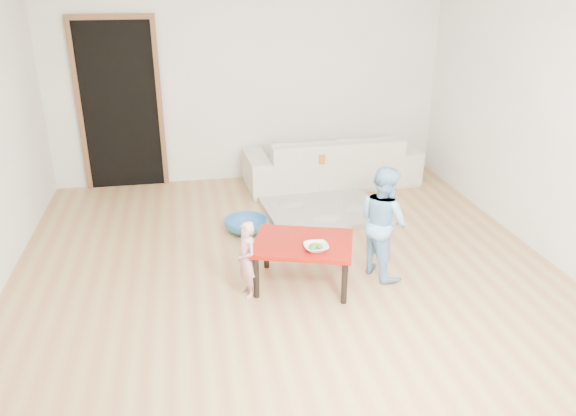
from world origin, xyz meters
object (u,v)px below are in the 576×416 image
object	(u,v)px
red_table	(303,263)
basin	(246,225)
bowl	(316,247)
sofa	(331,160)
child_pink	(247,260)
child_blue	(383,222)

from	to	relation	value
red_table	basin	bearing A→B (deg)	107.26
bowl	basin	world-z (taller)	bowl
sofa	child_pink	distance (m)	2.91
child_blue	basin	world-z (taller)	child_blue
child_pink	bowl	bearing A→B (deg)	62.48
basin	child_blue	bearing A→B (deg)	-45.21
sofa	child_pink	xyz separation A→B (m)	(-1.40, -2.55, 0.01)
sofa	child_pink	size ratio (longest dim) A/B	3.28
sofa	child_blue	xyz separation A→B (m)	(-0.16, -2.40, 0.19)
sofa	basin	world-z (taller)	sofa
child_blue	sofa	bearing A→B (deg)	-22.73
bowl	child_blue	bearing A→B (deg)	20.21
child_pink	sofa	bearing A→B (deg)	133.14
red_table	child_blue	world-z (taller)	child_blue
sofa	basin	bearing A→B (deg)	42.96
sofa	bowl	bearing A→B (deg)	70.17
red_table	sofa	bearing A→B (deg)	70.00
sofa	bowl	xyz separation A→B (m)	(-0.83, -2.64, 0.12)
sofa	bowl	distance (m)	2.77
sofa	bowl	size ratio (longest dim) A/B	10.78
bowl	child_pink	xyz separation A→B (m)	(-0.57, 0.09, -0.11)
red_table	child_pink	bearing A→B (deg)	-170.47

